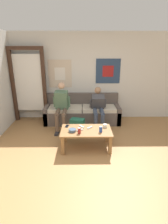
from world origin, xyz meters
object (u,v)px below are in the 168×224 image
Objects in this scene: person_seated_adult at (61,105)px; game_controller_far_center at (82,127)px; coffee_table at (86,133)px; drink_can_red at (79,131)px; couch at (82,113)px; game_controller_near_right at (90,128)px; ceramic_bowl at (72,130)px; pillar_candle at (105,126)px; game_controller_near_left at (80,130)px; drink_can_blue at (101,129)px; backpack at (77,126)px; cell_phone at (67,126)px; person_seated_teen at (98,106)px.

game_controller_far_center is at bearing -60.19° from person_seated_adult.
drink_can_red is (-0.15, -0.17, 0.14)m from coffee_table.
game_controller_near_right is (0.16, -1.42, 0.16)m from couch.
ceramic_bowl is at bearing -97.61° from couch.
ceramic_bowl is at bearing -156.33° from game_controller_near_right.
drink_can_red is at bearing -132.01° from game_controller_near_right.
pillar_candle reaches higher than coffee_table.
couch is at bearing 88.12° from game_controller_near_left.
game_controller_near_left is at bearing -150.72° from game_controller_near_right.
drink_can_blue is (0.38, -1.62, 0.21)m from couch.
ceramic_bowl is (-0.08, -0.78, 0.27)m from backpack.
pillar_candle is at bearing 15.63° from ceramic_bowl.
drink_can_blue is at bearing 7.62° from drink_can_red.
game_controller_near_right is at bearing 47.99° from drink_can_red.
coffee_table is 8.76× the size of drink_can_red.
cell_phone is (-0.85, 0.07, -0.03)m from pillar_candle.
game_controller_far_center reaches higher than cell_phone.
ceramic_bowl is (-0.21, -1.59, 0.18)m from couch.
ceramic_bowl is 0.41m from game_controller_near_right.
drink_can_red is 0.92× the size of game_controller_far_center.
cell_phone is (-0.43, 0.19, 0.08)m from coffee_table.
drink_can_blue is 0.84× the size of cell_phone.
backpack is 0.83m from ceramic_bowl.
pillar_candle is at bearing 15.70° from game_controller_near_left.
cell_phone is (-0.51, 0.10, -0.01)m from game_controller_near_right.
cell_phone is (-0.28, 0.36, -0.06)m from drink_can_red.
couch is 2.04× the size of person_seated_teen.
drink_can_blue is (0.95, -1.21, -0.17)m from person_seated_adult.
coffee_table is 2.76× the size of backpack.
backpack is at bearing -142.84° from person_seated_teen.
game_controller_near_right is (-0.27, -1.05, -0.15)m from person_seated_teen.
person_seated_adult reaches higher than game_controller_far_center.
couch reaches higher than drink_can_red.
backpack is at bearing -99.20° from couch.
cell_phone is at bearing 156.04° from coffee_table.
person_seated_teen reaches higher than pillar_candle.
drink_can_blue is 0.45m from drink_can_red.
drink_can_blue is (0.30, -0.11, 0.14)m from coffee_table.
drink_can_blue is at bearing -51.97° from person_seated_adult.
pillar_candle is 0.58m from game_controller_near_left.
game_controller_far_center is at bearing -78.42° from backpack.
ceramic_bowl is at bearing 177.19° from drink_can_blue.
person_seated_adult is at bearing 137.38° from pillar_candle.
backpack is at bearing 67.33° from cell_phone.
person_seated_adult is at bearing 128.03° from drink_can_blue.
ceramic_bowl is at bearing -164.37° from pillar_candle.
cell_phone reaches higher than coffee_table.
ceramic_bowl is 0.30m from cell_phone.
person_seated_teen is at bearing 67.33° from game_controller_near_left.
backpack is 2.67× the size of cell_phone.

